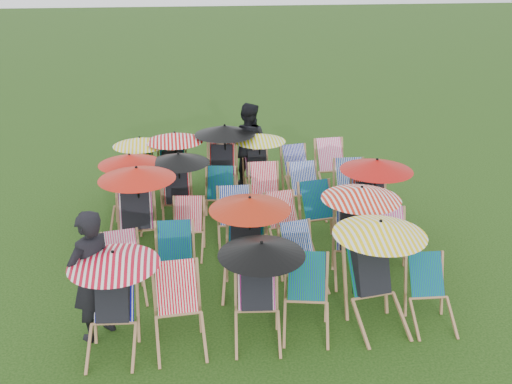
{
  "coord_description": "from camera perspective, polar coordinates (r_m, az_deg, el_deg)",
  "views": [
    {
      "loc": [
        -1.2,
        -8.16,
        4.42
      ],
      "look_at": [
        0.03,
        0.27,
        0.9
      ],
      "focal_mm": 40.0,
      "sensor_mm": 36.0,
      "label": 1
    }
  ],
  "objects": [
    {
      "name": "deckchair_21",
      "position": [
        10.34,
        0.98,
        -0.08
      ],
      "size": [
        0.63,
        0.87,
        0.92
      ],
      "rotation": [
        0.0,
        0.0,
        -0.03
      ],
      "color": "#A8764E",
      "rests_on": "ground"
    },
    {
      "name": "deckchair_2",
      "position": [
        7.04,
        0.24,
        -9.76
      ],
      "size": [
        1.07,
        1.12,
        1.26
      ],
      "rotation": [
        0.0,
        0.0,
        -0.11
      ],
      "color": "#A8764E",
      "rests_on": "ground"
    },
    {
      "name": "ground",
      "position": [
        9.36,
        0.05,
        -5.74
      ],
      "size": [
        100.0,
        100.0,
        0.0
      ],
      "primitive_type": "plane",
      "color": "black",
      "rests_on": "ground"
    },
    {
      "name": "deckchair_17",
      "position": [
        9.51,
        11.56,
        -0.79
      ],
      "size": [
        1.18,
        1.25,
        1.4
      ],
      "rotation": [
        0.0,
        0.0,
        -0.15
      ],
      "color": "#A8764E",
      "rests_on": "ground"
    },
    {
      "name": "deckchair_13",
      "position": [
        9.14,
        -6.89,
        -3.68
      ],
      "size": [
        0.66,
        0.84,
        0.83
      ],
      "rotation": [
        0.0,
        0.0,
        -0.14
      ],
      "color": "#A8764E",
      "rests_on": "ground"
    },
    {
      "name": "deckchair_20",
      "position": [
        10.2,
        -3.67,
        -0.5
      ],
      "size": [
        0.72,
        0.91,
        0.9
      ],
      "rotation": [
        0.0,
        0.0,
        -0.16
      ],
      "color": "#A8764E",
      "rests_on": "ground"
    },
    {
      "name": "deckchair_19",
      "position": [
        10.07,
        -7.84,
        0.38
      ],
      "size": [
        1.08,
        1.12,
        1.28
      ],
      "rotation": [
        0.0,
        0.0,
        0.01
      ],
      "color": "#A8764E",
      "rests_on": "ground"
    },
    {
      "name": "deckchair_24",
      "position": [
        11.28,
        -11.62,
        2.42
      ],
      "size": [
        1.03,
        1.08,
        1.22
      ],
      "rotation": [
        0.0,
        0.0,
        -0.06
      ],
      "color": "#A8764E",
      "rests_on": "ground"
    },
    {
      "name": "deckchair_5",
      "position": [
        7.74,
        17.12,
        -9.78
      ],
      "size": [
        0.6,
        0.81,
        0.84
      ],
      "rotation": [
        0.0,
        0.0,
        -0.06
      ],
      "color": "#A8764E",
      "rests_on": "ground"
    },
    {
      "name": "deckchair_28",
      "position": [
        11.43,
        4.34,
        2.06
      ],
      "size": [
        0.72,
        0.91,
        0.9
      ],
      "rotation": [
        0.0,
        0.0,
        0.15
      ],
      "color": "#A8764E",
      "rests_on": "ground"
    },
    {
      "name": "deckchair_29",
      "position": [
        11.59,
        7.8,
        2.44
      ],
      "size": [
        0.7,
        0.95,
        0.99
      ],
      "rotation": [
        0.0,
        0.0,
        0.05
      ],
      "color": "#A8764E",
      "rests_on": "ground"
    },
    {
      "name": "deckchair_26",
      "position": [
        11.22,
        -3.34,
        3.28
      ],
      "size": [
        1.18,
        1.25,
        1.4
      ],
      "rotation": [
        0.0,
        0.0,
        -0.11
      ],
      "color": "#A8764E",
      "rests_on": "ground"
    },
    {
      "name": "deckchair_23",
      "position": [
        10.58,
        9.64,
        0.24
      ],
      "size": [
        0.67,
        0.91,
        0.95
      ],
      "rotation": [
        0.0,
        0.0,
        -0.05
      ],
      "color": "#A8764E",
      "rests_on": "ground"
    },
    {
      "name": "deckchair_27",
      "position": [
        11.32,
        0.27,
        2.95
      ],
      "size": [
        1.03,
        1.08,
        1.22
      ],
      "rotation": [
        0.0,
        0.0,
        0.06
      ],
      "color": "#A8764E",
      "rests_on": "ground"
    },
    {
      "name": "deckchair_6",
      "position": [
        8.17,
        -13.08,
        -7.48
      ],
      "size": [
        0.67,
        0.85,
        0.84
      ],
      "rotation": [
        0.0,
        0.0,
        0.15
      ],
      "color": "#A8764E",
      "rests_on": "ground"
    },
    {
      "name": "deckchair_18",
      "position": [
        10.14,
        -12.62,
        0.24
      ],
      "size": [
        1.08,
        1.15,
        1.29
      ],
      "rotation": [
        0.0,
        0.0,
        -0.14
      ],
      "color": "#A8764E",
      "rests_on": "ground"
    },
    {
      "name": "deckchair_9",
      "position": [
        8.25,
        4.73,
        -6.62
      ],
      "size": [
        0.7,
        0.87,
        0.85
      ],
      "rotation": [
        0.0,
        0.0,
        0.2
      ],
      "color": "#A8764E",
      "rests_on": "ground"
    },
    {
      "name": "deckchair_0",
      "position": [
        7.03,
        -14.17,
        -10.55
      ],
      "size": [
        1.07,
        1.13,
        1.27
      ],
      "rotation": [
        0.0,
        0.0,
        -0.09
      ],
      "color": "#A8764E",
      "rests_on": "ground"
    },
    {
      "name": "deckchair_15",
      "position": [
        9.24,
        3.0,
        -3.19
      ],
      "size": [
        0.67,
        0.85,
        0.85
      ],
      "rotation": [
        0.0,
        0.0,
        0.14
      ],
      "color": "#A8764E",
      "rests_on": "ground"
    },
    {
      "name": "person_rear",
      "position": [
        11.68,
        -0.8,
        4.76
      ],
      "size": [
        1.06,
        0.99,
        1.74
      ],
      "primitive_type": "imported",
      "rotation": [
        0.0,
        0.0,
        2.62
      ],
      "color": "black",
      "rests_on": "ground"
    },
    {
      "name": "deckchair_22",
      "position": [
        10.44,
        5.11,
        0.02
      ],
      "size": [
        0.64,
        0.86,
        0.91
      ],
      "rotation": [
        0.0,
        0.0,
        0.05
      ],
      "color": "#A8764E",
      "rests_on": "ground"
    },
    {
      "name": "deckchair_11",
      "position": [
        8.72,
        13.59,
        -5.27
      ],
      "size": [
        0.63,
        0.87,
        0.92
      ],
      "rotation": [
        0.0,
        0.0,
        -0.03
      ],
      "color": "#A8764E",
      "rests_on": "ground"
    },
    {
      "name": "deckchair_1",
      "position": [
        7.07,
        -7.73,
        -11.73
      ],
      "size": [
        0.67,
        0.9,
        0.94
      ],
      "rotation": [
        0.0,
        0.0,
        0.05
      ],
      "color": "#A8764E",
      "rests_on": "ground"
    },
    {
      "name": "deckchair_12",
      "position": [
        9.11,
        -11.88,
        -1.82
      ],
      "size": [
        1.2,
        1.25,
        1.42
      ],
      "rotation": [
        0.0,
        0.0,
        0.01
      ],
      "color": "#A8764E",
      "rests_on": "ground"
    },
    {
      "name": "person_left",
      "position": [
        7.23,
        -16.08,
        -8.07
      ],
      "size": [
        0.73,
        0.73,
        1.72
      ],
      "primitive_type": "imported",
      "rotation": [
        0.0,
        0.0,
        3.92
      ],
      "color": "black",
      "rests_on": "ground"
    },
    {
      "name": "deckchair_4",
      "position": [
        7.41,
        12.01,
        -7.88
      ],
      "size": [
        1.18,
        1.27,
        1.4
      ],
      "rotation": [
        0.0,
        0.0,
        0.14
      ],
      "color": "#A8764E",
      "rests_on": "ground"
    },
    {
      "name": "deckchair_8",
      "position": [
        8.01,
        -0.97,
        -5.08
      ],
      "size": [
        1.14,
        1.22,
        1.36
      ],
      "rotation": [
        0.0,
        0.0,
        -0.19
      ],
      "color": "#A8764E",
      "rests_on": "ground"
    },
    {
      "name": "deckchair_10",
      "position": [
        8.45,
        10.02,
        -3.87
      ],
      "size": [
        1.16,
        1.23,
        1.37
      ],
      "rotation": [
        0.0,
        0.0,
        -0.19
      ],
      "color": "#A8764E",
      "rests_on": "ground"
    },
    {
      "name": "deckchair_25",
      "position": [
        11.16,
        -8.19,
        2.7
      ],
      "size": [
        1.11,
        1.16,
        1.31
      ],
      "rotation": [
        0.0,
        0.0,
        0.04
      ],
      "color": "#A8764E",
      "rests_on": "ground"
    },
    {
      "name": "deckchair_16",
      "position": [
        9.45,
        6.63,
        -2.39
      ],
      "size": [
        0.75,
        0.95,
        0.95
      ],
      "rotation": [
        0.0,
        0.0,
        0.15
      ],
      "color": "#A8764E",
      "rests_on": "ground"
    },
    {
      "name": "deckchair_14",
      "position": [
        9.19,
        -2.02,
        -3.02
      ],
      "size": [
        0.67,
        0.9,
        0.94
      ],
      "rotation": [
        0.0,
        0.0,
        -0.05
      ],
      "color": "#A8764E",
      "rests_on": "ground"
    },
    {
      "name": "deckchair_3",
      "position": [
        7.29,
        5.07,
        -10.57
      ],
      "size": [
        0.76,
        0.94,
        0.91
      ],
      "rotation": [
        0.0,
        0.0,
        -0.21
      ],
      "color": "#A8764E",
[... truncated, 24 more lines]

